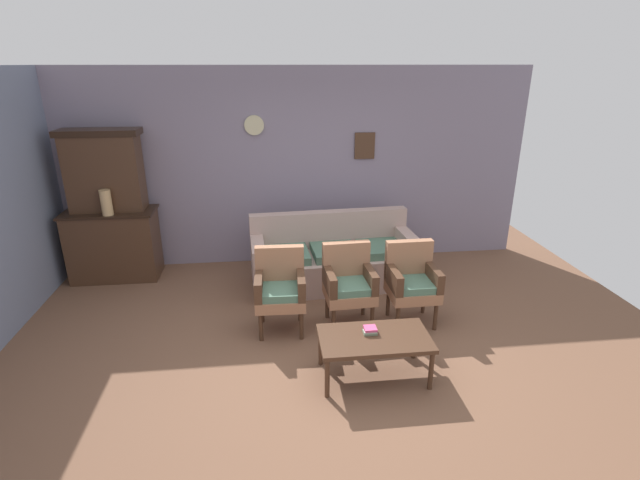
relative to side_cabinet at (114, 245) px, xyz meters
name	(u,v)px	position (x,y,z in m)	size (l,w,h in m)	color
ground_plane	(322,361)	(2.51, -2.25, -0.47)	(7.68, 7.68, 0.00)	brown
wall_back_with_decor	(300,168)	(2.51, 0.38, 0.89)	(6.40, 0.09, 2.70)	gray
side_cabinet	(114,245)	(0.00, 0.00, 0.00)	(1.16, 0.55, 0.93)	#472D1E
cabinet_upper_hutch	(104,170)	(0.00, 0.08, 0.98)	(0.99, 0.38, 1.03)	#472D1E
vase_on_cabinet	(106,203)	(0.04, -0.17, 0.62)	(0.14, 0.14, 0.32)	tan
floral_couch	(333,260)	(2.86, -0.51, -0.14)	(2.13, 0.93, 0.90)	tan
armchair_by_doorway	(280,287)	(2.14, -1.58, 0.03)	(0.54, 0.51, 0.90)	#9E6B4C
armchair_row_middle	(349,282)	(2.88, -1.54, 0.03)	(0.54, 0.52, 0.90)	#9E6B4C
armchair_near_couch_end	(412,280)	(3.58, -1.58, 0.03)	(0.53, 0.50, 0.90)	#9E6B4C
coffee_table	(374,341)	(2.95, -2.53, -0.09)	(1.00, 0.56, 0.42)	#472D1E
book_stack_on_table	(370,330)	(2.92, -2.47, -0.02)	(0.12, 0.11, 0.06)	slate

